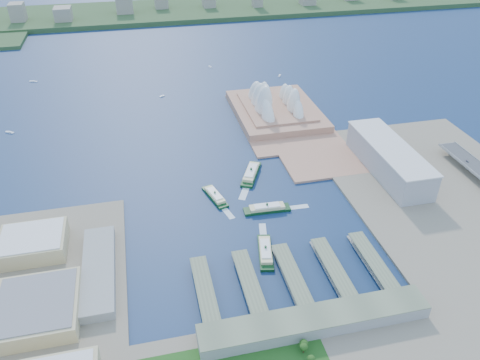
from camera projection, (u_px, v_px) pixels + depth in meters
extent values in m
plane|color=#0E1E43|center=(257.00, 232.00, 507.38)|extent=(3000.00, 3000.00, 0.00)
cube|color=#AC785E|center=(281.00, 119.00, 738.72)|extent=(135.00, 220.00, 3.00)
cube|color=#2D4926|center=(168.00, 11.00, 1302.89)|extent=(2200.00, 260.00, 12.00)
cube|color=#95959B|center=(389.00, 159.00, 598.06)|extent=(45.00, 155.00, 35.00)
cube|color=gray|center=(315.00, 321.00, 395.23)|extent=(200.00, 28.00, 12.00)
imported|color=slate|center=(467.00, 161.00, 602.87)|extent=(1.88, 4.63, 1.34)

